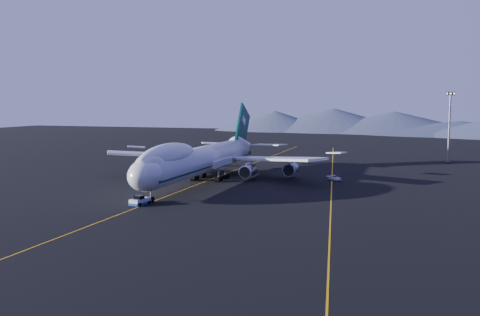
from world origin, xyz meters
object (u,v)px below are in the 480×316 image
(boeing_747, at_px, (202,159))
(pushback_tug, at_px, (140,202))
(service_van, at_px, (334,178))
(floodlight_mast, at_px, (449,127))

(boeing_747, bearing_deg, pushback_tug, -91.60)
(pushback_tug, bearing_deg, service_van, 64.61)
(pushback_tug, height_order, floodlight_mast, floodlight_mast)
(boeing_747, height_order, service_van, boeing_747)
(boeing_747, xyz_separation_m, pushback_tug, (-0.82, -29.53, -5.22))
(service_van, bearing_deg, pushback_tug, -161.88)
(pushback_tug, height_order, service_van, pushback_tug)
(boeing_747, bearing_deg, floodlight_mast, 46.95)
(floodlight_mast, bearing_deg, service_van, -120.49)
(floodlight_mast, bearing_deg, boeing_747, -133.05)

